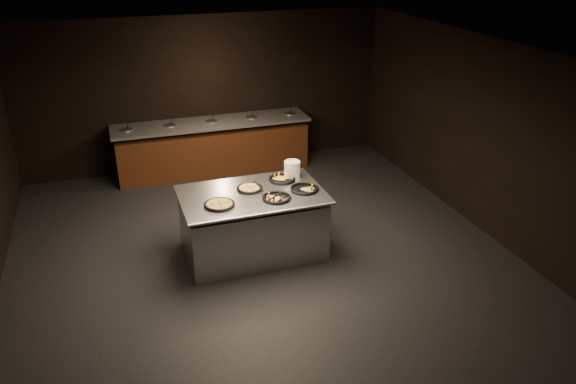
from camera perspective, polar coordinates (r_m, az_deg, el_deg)
name	(u,v)px	position (r m, az deg, el deg)	size (l,w,h in m)	color
room	(264,169)	(7.30, -2.43, 2.32)	(7.02, 8.02, 2.92)	black
salad_bar	(213,150)	(10.90, -7.59, 4.25)	(3.70, 0.83, 1.18)	#4E2212
serving_counter	(253,225)	(8.02, -3.60, -3.36)	(2.00, 1.29, 0.96)	silver
plate_stack	(292,169)	(8.27, 0.43, 2.34)	(0.24, 0.24, 0.24)	white
pan_veggie_whole	(219,204)	(7.48, -6.98, -1.25)	(0.41, 0.41, 0.04)	black
pan_cheese_whole	(250,188)	(7.91, -3.92, 0.40)	(0.37, 0.37, 0.04)	black
pan_cheese_slices_a	(282,179)	(8.19, -0.61, 1.35)	(0.39, 0.39, 0.04)	black
pan_cheese_slices_b	(277,197)	(7.62, -1.16, -0.56)	(0.40, 0.40, 0.04)	black
pan_veggie_slices	(304,189)	(7.88, 1.68, 0.35)	(0.40, 0.40, 0.04)	black
server_left	(256,187)	(7.82, -3.26, 0.54)	(0.22, 0.28, 0.16)	silver
server_right	(278,197)	(7.50, -1.00, -0.55)	(0.29, 0.09, 0.14)	silver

